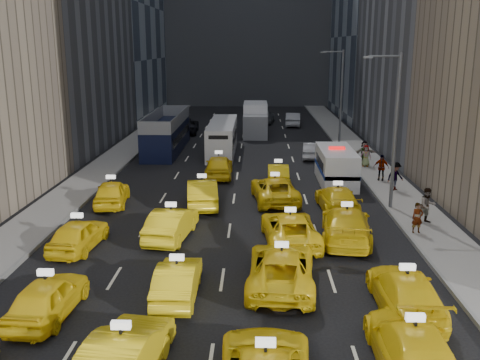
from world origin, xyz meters
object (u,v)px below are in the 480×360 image
Objects in this scene: double_decker at (167,132)px; taxi_3 at (413,348)px; box_truck at (255,119)px; taxi_1 at (123,357)px; city_bus at (222,137)px; pedestrian_0 at (417,218)px; nypd_van at (336,167)px.

taxi_3 is at bearing -63.85° from double_decker.
double_decker reaches higher than taxi_3.
double_decker is at bearing -135.05° from box_truck.
city_bus reaches higher than taxi_1.
box_truck reaches higher than pedestrian_0.
taxi_1 reaches higher than taxi_3.
nypd_van reaches higher than taxi_3.
taxi_1 is 0.40× the size of double_decker.
taxi_3 is 22.40m from nypd_van.
nypd_van is 10.90m from pedestrian_0.
city_bus is at bearing -2.28° from double_decker.
city_bus is at bearing 126.46° from nypd_van.
city_bus is 6.90× the size of pedestrian_0.
taxi_1 is at bearing 6.45° from taxi_3.
double_decker is (-13.71, 11.40, 0.54)m from nypd_van.
taxi_1 is 33.87m from city_bus.
taxi_1 is 0.45× the size of city_bus.
double_decker reaches higher than nypd_van.
double_decker is 1.61× the size of box_truck.
box_truck is (-4.68, 42.92, 0.88)m from taxi_3.
taxi_1 is at bearing -140.20° from pedestrian_0.
double_decker reaches higher than city_bus.
box_truck is at bearing -82.63° from taxi_3.
city_bus is at bearing -83.31° from taxi_1.
pedestrian_0 is (8.23, -31.14, -0.72)m from box_truck.
taxi_1 is 0.65× the size of box_truck.
taxi_1 is 3.10× the size of pedestrian_0.
nypd_van is 0.81× the size of box_truck.
city_bus is 1.45× the size of box_truck.
taxi_1 is at bearing -94.94° from city_bus.
pedestrian_0 is (16.28, -22.00, -0.77)m from double_decker.
nypd_van is at bearing -54.90° from city_bus.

